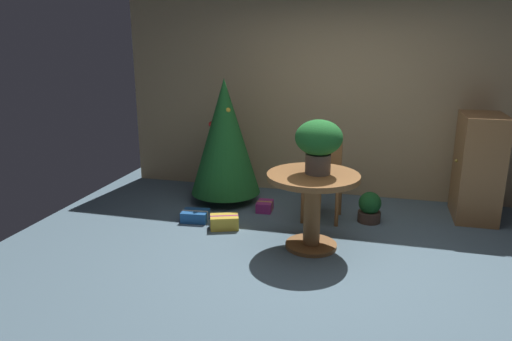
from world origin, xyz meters
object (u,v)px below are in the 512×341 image
Objects in this scene: gift_box_gold at (224,222)px; wooden_cabinet at (478,167)px; round_dining_table at (313,196)px; holiday_tree at (225,137)px; potted_plant at (370,207)px; wooden_chair_far at (324,172)px; gift_box_blue at (195,216)px; flower_vase at (319,141)px; gift_box_purple at (265,206)px.

gift_box_gold is 2.96m from wooden_cabinet.
round_dining_table is 0.58× the size of holiday_tree.
round_dining_table is at bearing -122.35° from potted_plant.
wooden_chair_far reaches higher than gift_box_gold.
gift_box_gold is at bearing -18.31° from gift_box_blue.
wooden_chair_far is 1.56m from gift_box_blue.
round_dining_table is 0.54m from flower_vase.
round_dining_table is 1.23m from gift_box_purple.
gift_box_blue is at bearing 161.69° from gift_box_gold.
gift_box_gold is at bearing 168.49° from flower_vase.
wooden_cabinet is (2.41, 0.42, 0.55)m from gift_box_purple.
gift_box_gold is (-1.03, 0.21, -1.01)m from flower_vase.
gift_box_purple is (-0.73, 0.86, -1.02)m from flower_vase.
round_dining_table is 3.66× the size of gift_box_purple.
wooden_cabinet reaches higher than gift_box_gold.
round_dining_table is at bearing -137.51° from flower_vase.
flower_vase is 1.65× the size of gift_box_blue.
wooden_chair_far is 3.87× the size of gift_box_purple.
gift_box_gold is at bearing -72.95° from holiday_tree.
gift_box_gold reaches higher than gift_box_blue.
wooden_cabinet is 1.33m from potted_plant.
flower_vase reaches higher than gift_box_gold.
gift_box_gold is 0.72m from gift_box_purple.
gift_box_purple is at bearing 179.40° from wooden_chair_far.
round_dining_table reaches higher than potted_plant.
potted_plant reaches higher than gift_box_blue.
gift_box_gold is (0.27, -0.88, -0.77)m from holiday_tree.
flower_vase reaches higher than wooden_cabinet.
wooden_chair_far is 0.79× the size of wooden_cabinet.
round_dining_table is at bearing -142.60° from wooden_cabinet.
wooden_cabinet reaches higher than gift_box_blue.
holiday_tree is 1.20m from gift_box_gold.
holiday_tree is (-1.27, 0.24, 0.30)m from wooden_chair_far.
round_dining_table is 2.84× the size of gift_box_blue.
gift_box_gold is (-1.00, -0.64, -0.47)m from wooden_chair_far.
wooden_chair_far is at bearing 90.00° from round_dining_table.
wooden_chair_far reaches higher than potted_plant.
holiday_tree reaches higher than gift_box_blue.
gift_box_blue is at bearing -166.03° from potted_plant.
flower_vase is at bearing -49.55° from gift_box_purple.
round_dining_table is 0.95× the size of wooden_chair_far.
gift_box_purple is (0.70, 0.52, -0.00)m from gift_box_blue.
wooden_chair_far is (-0.04, 0.85, -0.54)m from flower_vase.
potted_plant reaches higher than gift_box_gold.
wooden_cabinet is at bearing 13.89° from wooden_chair_far.
gift_box_purple is 0.20× the size of wooden_cabinet.
gift_box_purple is 1.24m from potted_plant.
round_dining_table is 1.08m from potted_plant.
gift_box_purple is at bearing 127.99° from round_dining_table.
wooden_chair_far is at bearing 176.91° from potted_plant.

